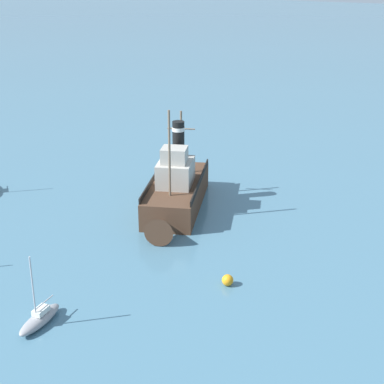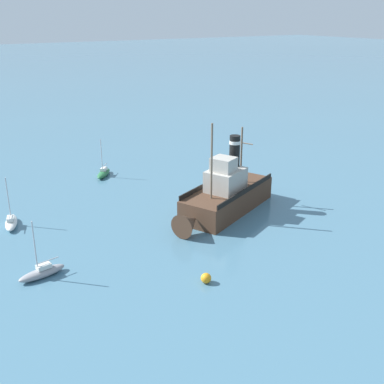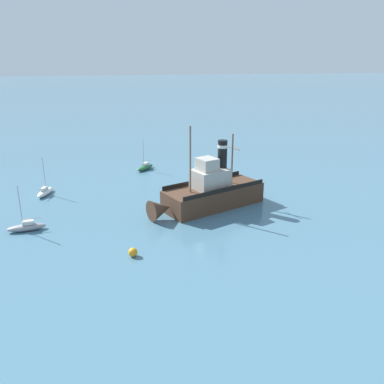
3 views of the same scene
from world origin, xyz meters
TOP-DOWN VIEW (x-y plane):
  - ground_plane at (0.00, 0.00)m, footprint 600.00×600.00m
  - old_tugboat at (-0.91, 0.44)m, footprint 8.91×14.54m
  - sailboat_white at (7.24, 20.15)m, footprint 3.96×2.15m
  - sailboat_green at (16.77, 6.63)m, footprint 3.61×3.30m
  - sailboat_grey at (-4.00, 20.34)m, footprint 1.69×3.93m
  - mooring_buoy at (-11.62, 9.89)m, footprint 0.82×0.82m

SIDE VIEW (x-z plane):
  - ground_plane at x=0.00m, z-range 0.00..0.00m
  - mooring_buoy at x=-11.62m, z-range 0.00..0.82m
  - sailboat_white at x=7.24m, z-range -2.02..2.88m
  - sailboat_green at x=16.77m, z-range -2.02..2.88m
  - sailboat_grey at x=-4.00m, z-range -2.02..2.88m
  - old_tugboat at x=-0.91m, z-range -3.12..6.78m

